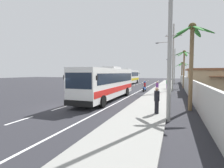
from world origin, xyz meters
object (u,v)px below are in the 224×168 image
at_px(pedestrian_near_kerb, 157,100).
at_px(utility_pole_mid, 172,56).
at_px(coach_bus_foreground, 107,82).
at_px(palm_third, 182,68).
at_px(utility_pole_far, 174,66).
at_px(motorcycle_beside_bus, 145,87).
at_px(pedestrian_far_walk, 157,87).
at_px(coach_bus_far_lane, 129,76).
at_px(palm_nearest, 192,49).
at_px(pedestrian_midwalk, 167,84).
at_px(utility_pole_nearest, 170,40).
at_px(palm_second, 184,61).

xyz_separation_m(pedestrian_near_kerb, utility_pole_mid, (0.71, 16.48, 4.42)).
relative_size(coach_bus_foreground, palm_third, 2.06).
xyz_separation_m(utility_pole_mid, palm_third, (2.31, 23.23, -1.35)).
distance_m(coach_bus_foreground, pedestrian_near_kerb, 7.92).
relative_size(pedestrian_near_kerb, utility_pole_far, 0.20).
relative_size(motorcycle_beside_bus, pedestrian_far_walk, 1.21).
bearing_deg(pedestrian_far_walk, utility_pole_mid, 12.26).
height_order(coach_bus_far_lane, pedestrian_near_kerb, coach_bus_far_lane).
distance_m(motorcycle_beside_bus, palm_nearest, 13.80).
distance_m(pedestrian_near_kerb, palm_nearest, 4.94).
relative_size(pedestrian_midwalk, utility_pole_nearest, 0.18).
bearing_deg(palm_nearest, coach_bus_far_lane, 113.67).
bearing_deg(pedestrian_near_kerb, utility_pole_mid, 123.05).
distance_m(motorcycle_beside_bus, palm_third, 26.18).
relative_size(motorcycle_beside_bus, pedestrian_near_kerb, 1.10).
bearing_deg(utility_pole_far, motorcycle_beside_bus, -102.01).
height_order(coach_bus_far_lane, utility_pole_nearest, utility_pole_nearest).
bearing_deg(utility_pole_mid, palm_nearest, -83.60).
height_order(pedestrian_far_walk, utility_pole_mid, utility_pole_mid).
bearing_deg(pedestrian_midwalk, motorcycle_beside_bus, 135.14).
xyz_separation_m(coach_bus_far_lane, palm_nearest, (12.02, -27.43, 2.67)).
bearing_deg(palm_second, utility_pole_nearest, -94.50).
height_order(utility_pole_mid, palm_second, utility_pole_mid).
xyz_separation_m(utility_pole_mid, utility_pole_far, (0.25, 17.65, -0.81)).
bearing_deg(palm_second, coach_bus_foreground, -115.48).
relative_size(pedestrian_near_kerb, palm_second, 0.25).
relative_size(pedestrian_midwalk, palm_third, 0.28).
distance_m(pedestrian_far_walk, palm_second, 12.57).
height_order(utility_pole_nearest, palm_second, utility_pole_nearest).
relative_size(pedestrian_near_kerb, pedestrian_midwalk, 1.07).
distance_m(pedestrian_midwalk, utility_pole_nearest, 21.10).
distance_m(utility_pole_nearest, palm_nearest, 3.98).
bearing_deg(coach_bus_foreground, coach_bus_far_lane, 99.28).
bearing_deg(palm_nearest, utility_pole_far, 92.39).
height_order(utility_pole_nearest, palm_third, utility_pole_nearest).
relative_size(utility_pole_nearest, utility_pole_far, 1.04).
bearing_deg(pedestrian_far_walk, coach_bus_far_lane, 58.68).
xyz_separation_m(pedestrian_near_kerb, pedestrian_midwalk, (-0.08, 19.56, -0.07)).
height_order(utility_pole_nearest, palm_nearest, utility_pole_nearest).
height_order(coach_bus_foreground, pedestrian_midwalk, coach_bus_foreground).
distance_m(pedestrian_midwalk, palm_third, 20.63).
bearing_deg(palm_nearest, palm_second, 88.83).
height_order(palm_nearest, palm_third, palm_nearest).
xyz_separation_m(motorcycle_beside_bus, utility_pole_mid, (3.93, 1.96, 4.85)).
height_order(pedestrian_midwalk, palm_nearest, palm_nearest).
xyz_separation_m(coach_bus_far_lane, palm_third, (12.76, 9.77, 2.15)).
xyz_separation_m(coach_bus_foreground, palm_nearest, (8.01, -2.89, 2.79)).
bearing_deg(utility_pole_nearest, coach_bus_far_lane, 108.70).
bearing_deg(pedestrian_midwalk, coach_bus_far_lane, 29.94).
height_order(motorcycle_beside_bus, pedestrian_midwalk, pedestrian_midwalk).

